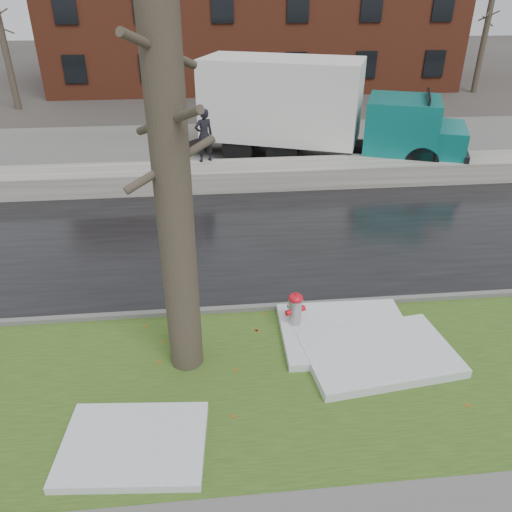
{
  "coord_description": "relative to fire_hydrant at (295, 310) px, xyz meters",
  "views": [
    {
      "loc": [
        -1.51,
        -7.99,
        6.4
      ],
      "look_at": [
        -0.52,
        1.7,
        1.0
      ],
      "focal_mm": 35.0,
      "sensor_mm": 36.0,
      "label": 1
    }
  ],
  "objects": [
    {
      "name": "ground",
      "position": [
        -0.13,
        -0.23,
        -0.52
      ],
      "size": [
        120.0,
        120.0,
        0.0
      ],
      "primitive_type": "plane",
      "color": "#47423D",
      "rests_on": "ground"
    },
    {
      "name": "snow_patch_side",
      "position": [
        1.46,
        -1.06,
        -0.39
      ],
      "size": [
        3.0,
        2.12,
        0.18
      ],
      "primitive_type": "cube",
      "rotation": [
        0.0,
        0.0,
        0.12
      ],
      "color": "silver",
      "rests_on": "verge"
    },
    {
      "name": "snow_patch_near",
      "position": [
        1.0,
        -0.33,
        -0.4
      ],
      "size": [
        2.64,
        2.05,
        0.16
      ],
      "primitive_type": "cube",
      "rotation": [
        0.0,
        0.0,
        -0.02
      ],
      "color": "silver",
      "rests_on": "verge"
    },
    {
      "name": "road",
      "position": [
        -0.13,
        4.27,
        -0.5
      ],
      "size": [
        60.0,
        7.0,
        0.03
      ],
      "primitive_type": "cube",
      "color": "black",
      "rests_on": "ground"
    },
    {
      "name": "snow_patch_far",
      "position": [
        -2.98,
        -2.73,
        -0.41
      ],
      "size": [
        2.32,
        1.77,
        0.14
      ],
      "primitive_type": "cube",
      "rotation": [
        0.0,
        0.0,
        -0.08
      ],
      "color": "silver",
      "rests_on": "verge"
    },
    {
      "name": "tree",
      "position": [
        -2.2,
        -0.77,
        3.33
      ],
      "size": [
        1.44,
        1.63,
        7.57
      ],
      "rotation": [
        0.0,
        0.0,
        0.15
      ],
      "color": "brown",
      "rests_on": "verge"
    },
    {
      "name": "fire_hydrant",
      "position": [
        0.0,
        0.0,
        0.0
      ],
      "size": [
        0.44,
        0.42,
        0.9
      ],
      "rotation": [
        0.0,
        0.0,
        0.38
      ],
      "color": "#9EA1A5",
      "rests_on": "verge"
    },
    {
      "name": "snowbank",
      "position": [
        -0.13,
        8.47,
        -0.14
      ],
      "size": [
        60.0,
        1.6,
        0.75
      ],
      "primitive_type": "cube",
      "color": "beige",
      "rests_on": "ground"
    },
    {
      "name": "verge",
      "position": [
        -0.13,
        -1.48,
        -0.5
      ],
      "size": [
        60.0,
        4.5,
        0.04
      ],
      "primitive_type": "cube",
      "color": "#2A4D19",
      "rests_on": "ground"
    },
    {
      "name": "brick_building",
      "position": [
        1.87,
        29.77,
        4.48
      ],
      "size": [
        26.0,
        12.0,
        10.0
      ],
      "primitive_type": "cube",
      "color": "brown",
      "rests_on": "ground"
    },
    {
      "name": "bg_tree_left",
      "position": [
        -12.13,
        21.77,
        2.81
      ],
      "size": [
        1.4,
        1.62,
        6.5
      ],
      "color": "brown",
      "rests_on": "ground"
    },
    {
      "name": "parking_lot",
      "position": [
        -0.13,
        12.77,
        -0.5
      ],
      "size": [
        60.0,
        9.0,
        0.03
      ],
      "primitive_type": "cube",
      "color": "slate",
      "rests_on": "ground"
    },
    {
      "name": "bg_tree_center",
      "position": [
        -6.13,
        25.77,
        2.81
      ],
      "size": [
        1.4,
        1.62,
        6.5
      ],
      "color": "brown",
      "rests_on": "ground"
    },
    {
      "name": "worker",
      "position": [
        -1.7,
        9.07,
        1.16
      ],
      "size": [
        0.8,
        0.67,
        1.85
      ],
      "primitive_type": "imported",
      "rotation": [
        0.0,
        0.0,
        3.55
      ],
      "color": "black",
      "rests_on": "snowbank"
    },
    {
      "name": "bg_tree_right",
      "position": [
        15.87,
        23.77,
        2.81
      ],
      "size": [
        1.4,
        1.62,
        6.5
      ],
      "color": "brown",
      "rests_on": "ground"
    },
    {
      "name": "box_truck",
      "position": [
        2.51,
        11.05,
        1.52
      ],
      "size": [
        11.47,
        6.03,
        3.86
      ],
      "rotation": [
        0.0,
        0.0,
        -0.37
      ],
      "color": "black",
      "rests_on": "ground"
    },
    {
      "name": "curb",
      "position": [
        -0.13,
        0.77,
        -0.45
      ],
      "size": [
        60.0,
        0.15,
        0.14
      ],
      "primitive_type": "cube",
      "color": "slate",
      "rests_on": "ground"
    }
  ]
}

